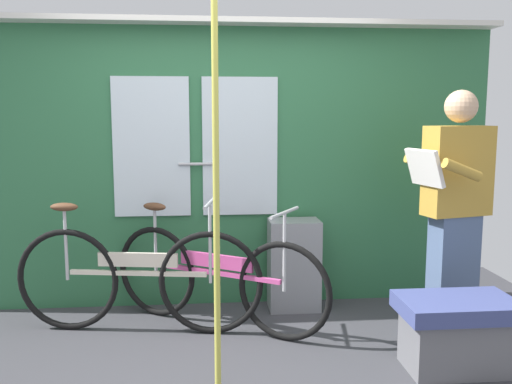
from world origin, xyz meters
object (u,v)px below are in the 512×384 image
object	(u,v)px
handrail_pole	(216,196)
bench_seat_corner	(456,332)
passenger_reading_newspaper	(455,205)
trash_bin_by_wall	(294,265)
bicycle_leaning_behind	(215,277)
bicycle_near_door	(137,278)

from	to	relation	value
handrail_pole	bench_seat_corner	distance (m)	1.70
passenger_reading_newspaper	handrail_pole	bearing A→B (deg)	10.42
trash_bin_by_wall	handrail_pole	xyz separation A→B (m)	(-0.64, -1.29, 0.76)
bicycle_leaning_behind	handrail_pole	size ratio (longest dim) A/B	0.69
trash_bin_by_wall	bench_seat_corner	bearing A→B (deg)	-55.20
bicycle_leaning_behind	passenger_reading_newspaper	size ratio (longest dim) A/B	0.89
bicycle_leaning_behind	trash_bin_by_wall	bearing A→B (deg)	59.89
bicycle_leaning_behind	trash_bin_by_wall	xyz separation A→B (m)	(0.64, 0.34, -0.01)
bicycle_leaning_behind	trash_bin_by_wall	size ratio (longest dim) A/B	2.12
bicycle_near_door	handrail_pole	world-z (taller)	handrail_pole
handrail_pole	bench_seat_corner	size ratio (longest dim) A/B	3.20
passenger_reading_newspaper	bench_seat_corner	bearing A→B (deg)	54.65
trash_bin_by_wall	bench_seat_corner	distance (m)	1.43
passenger_reading_newspaper	trash_bin_by_wall	size ratio (longest dim) A/B	2.38
bicycle_leaning_behind	passenger_reading_newspaper	distance (m)	1.80
passenger_reading_newspaper	handrail_pole	distance (m)	1.89
handrail_pole	bicycle_near_door	bearing A→B (deg)	121.00
handrail_pole	bench_seat_corner	bearing A→B (deg)	4.70
trash_bin_by_wall	handrail_pole	distance (m)	1.63
bicycle_near_door	handrail_pole	distance (m)	1.29
bicycle_near_door	trash_bin_by_wall	xyz separation A→B (m)	(1.19, 0.38, -0.03)
trash_bin_by_wall	bench_seat_corner	size ratio (longest dim) A/B	1.03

